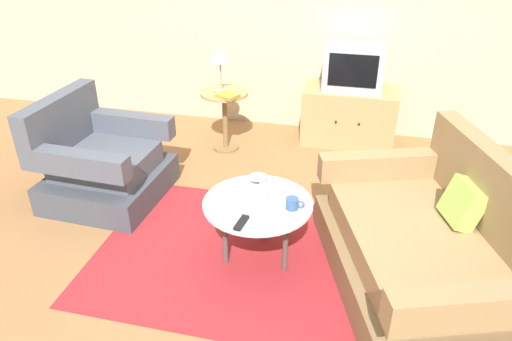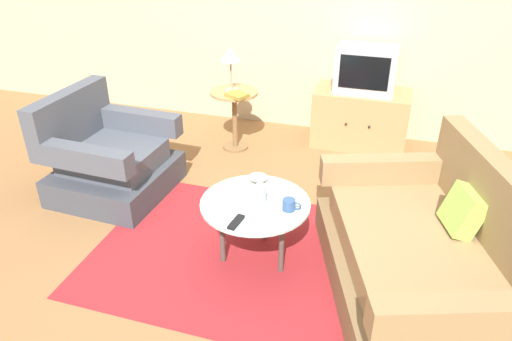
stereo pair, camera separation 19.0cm
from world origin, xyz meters
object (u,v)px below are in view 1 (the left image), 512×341
Objects in this scene: tv_remote_silver at (234,194)px; television at (354,67)px; couch at (428,250)px; mug at (293,203)px; coffee_table at (258,208)px; side_table at (225,109)px; tv_remote_dark at (241,223)px; bowl at (258,179)px; armchair at (101,165)px; tv_stand at (349,116)px; table_lamp at (220,58)px; vase at (263,192)px; book at (228,96)px.

television is at bearing -77.21° from tv_remote_silver.
mug is at bearing 70.26° from couch.
coffee_table is 1.29× the size of television.
tv_remote_dark is at bearing -70.41° from side_table.
bowl is 0.52m from tv_remote_dark.
television reaches higher than armchair.
coffee_table is at bearing -163.52° from tv_remote_silver.
table_lamp reaches higher than tv_stand.
side_table is (-0.70, 1.59, 0.02)m from coffee_table.
tv_remote_dark is 0.34m from tv_remote_silver.
tv_remote_dark is (1.41, -0.77, 0.18)m from armchair.
tv_remote_silver is (-0.22, 0.08, -0.09)m from vase.
table_lamp reaches higher than coffee_table.
book is at bearing -61.43° from side_table.
side_table reaches higher than mug.
armchair is 1.61m from vase.
armchair is at bearing 160.91° from coffee_table.
side_table is 0.65× the size of tv_stand.
tv_remote_dark is at bearing -69.65° from table_lamp.
armchair is 4.01× the size of book.
book reaches higher than coffee_table.
bowl is at bearing -63.32° from table_lamp.
vase is 0.26m from tv_remote_dark.
television is 4.55× the size of mug.
vase is at bearing -64.61° from table_lamp.
bowl is (1.39, -0.25, 0.19)m from armchair.
mug is 0.79× the size of tv_remote_dark.
mug is at bearing -158.41° from tv_remote_silver.
table_lamp is at bearing 149.21° from armchair.
tv_remote_silver is at bearing 159.67° from vase.
coffee_table is 4.62× the size of tv_remote_dark.
tv_remote_dark is at bearing -47.30° from book.
television is (1.18, 0.47, 0.36)m from side_table.
tv_stand reaches higher than bowl.
armchair reaches higher than coffee_table.
table_lamp is at bearing -177.94° from side_table.
couch is 2.16m from tv_stand.
bowl is 0.60× the size of book.
vase reaches higher than mug.
tv_remote_silver is at bearing -108.21° from tv_stand.
table_lamp is at bearing 29.34° from couch.
television is at bearing 83.34° from mug.
couch is 2.24m from television.
coffee_table is at bearing 69.27° from couch.
bowl is at bearing 9.05° from tv_remote_dark.
tv_stand is at bearing 78.17° from vase.
tv_stand is 2.11m from tv_remote_silver.
mug is at bearing -41.40° from tv_remote_dark.
television is at bearing 52.73° from book.
tv_stand is at bearing -90.00° from television.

